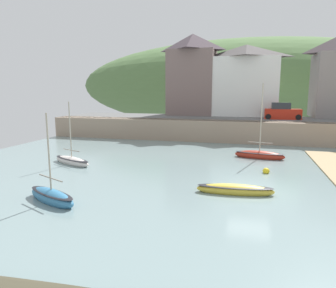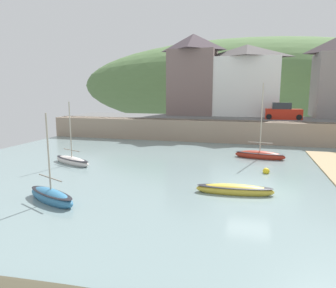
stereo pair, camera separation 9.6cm
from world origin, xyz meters
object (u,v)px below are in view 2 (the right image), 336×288
sailboat_far_left (51,196)px  parked_car_near_slipway (283,112)px  sailboat_tall_mast (72,161)px  sailboat_blue_trim (235,190)px  waterfront_building_centre (246,80)px  fishing_boat_green (260,155)px  mooring_buoy (266,171)px  waterfront_building_left (193,74)px

sailboat_far_left → parked_car_near_slipway: bearing=86.5°
sailboat_tall_mast → sailboat_blue_trim: (12.83, -3.97, -0.04)m
waterfront_building_centre → sailboat_tall_mast: size_ratio=1.84×
fishing_boat_green → sailboat_blue_trim: (-1.58, -9.98, -0.07)m
mooring_buoy → waterfront_building_left: bearing=113.6°
waterfront_building_centre → sailboat_far_left: bearing=-106.7°
sailboat_far_left → mooring_buoy: (11.08, 8.80, -0.15)m
waterfront_building_left → sailboat_blue_trim: 28.33m
waterfront_building_centre → parked_car_near_slipway: size_ratio=2.27×
mooring_buoy → fishing_boat_green: bearing=93.8°
fishing_boat_green → sailboat_tall_mast: bearing=-148.4°
sailboat_far_left → waterfront_building_centre: bearing=97.6°
waterfront_building_centre → mooring_buoy: waterfront_building_centre is taller
fishing_boat_green → parked_car_near_slipway: size_ratio=1.60×
sailboat_tall_mast → fishing_boat_green: bearing=46.1°
waterfront_building_left → fishing_boat_green: size_ratio=1.68×
parked_car_near_slipway → waterfront_building_left: bearing=159.0°
parked_car_near_slipway → mooring_buoy: (-2.42, -16.72, -3.06)m
sailboat_tall_mast → mooring_buoy: (14.74, 1.05, -0.12)m
sailboat_far_left → parked_car_near_slipway: sailboat_far_left is taller
mooring_buoy → sailboat_far_left: bearing=-141.5°
fishing_boat_green → parked_car_near_slipway: (2.75, 11.75, 2.91)m
waterfront_building_centre → mooring_buoy: 22.43m
waterfront_building_centre → fishing_boat_green: bearing=-83.9°
waterfront_building_centre → sailboat_far_left: 32.08m
waterfront_building_centre → fishing_boat_green: (1.74, -16.25, -6.82)m
waterfront_building_left → sailboat_tall_mast: (-5.48, -22.27, -7.72)m
fishing_boat_green → waterfront_building_left: bearing=127.7°
waterfront_building_left → sailboat_blue_trim: waterfront_building_left is taller
waterfront_building_centre → sailboat_tall_mast: 26.52m
parked_car_near_slipway → sailboat_far_left: bearing=-117.8°
waterfront_building_centre → sailboat_far_left: (-9.02, -30.02, -6.83)m
mooring_buoy → sailboat_blue_trim: bearing=-110.8°
fishing_boat_green → mooring_buoy: (0.33, -4.96, -0.15)m
sailboat_blue_trim → parked_car_near_slipway: size_ratio=1.07×
waterfront_building_left → sailboat_tall_mast: size_ratio=2.17×
waterfront_building_left → sailboat_blue_trim: (7.35, -26.24, -7.76)m
waterfront_building_centre → parked_car_near_slipway: 7.46m
waterfront_building_centre → sailboat_far_left: waterfront_building_centre is taller
waterfront_building_left → sailboat_far_left: (-1.82, -30.02, -7.69)m
sailboat_blue_trim → sailboat_far_left: size_ratio=0.91×
sailboat_blue_trim → fishing_boat_green: bearing=76.6°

